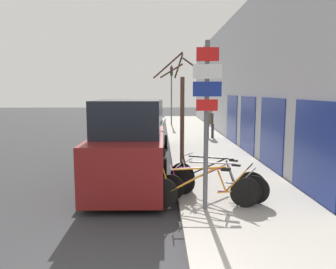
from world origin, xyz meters
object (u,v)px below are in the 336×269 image
at_px(signpost, 207,115).
at_px(bicycle_0, 205,190).
at_px(parked_car_1, 143,130).
at_px(pedestrian_near, 210,121).
at_px(traffic_light, 171,87).
at_px(street_tree, 181,111).
at_px(bicycle_3, 215,179).
at_px(bicycle_1, 207,188).
at_px(parked_car_0, 129,150).
at_px(bicycle_2, 217,183).

bearing_deg(signpost, bicycle_0, 96.02).
bearing_deg(parked_car_1, bicycle_0, -72.98).
distance_m(signpost, pedestrian_near, 11.15).
height_order(pedestrian_near, traffic_light, traffic_light).
distance_m(pedestrian_near, street_tree, 7.00).
bearing_deg(traffic_light, bicycle_3, -88.32).
xyz_separation_m(bicycle_1, pedestrian_near, (1.68, 10.60, 0.54)).
bearing_deg(traffic_light, street_tree, -90.52).
height_order(parked_car_1, traffic_light, traffic_light).
bearing_deg(bicycle_1, parked_car_0, 66.31).
xyz_separation_m(bicycle_1, parked_car_1, (-1.83, 6.83, 0.53)).
relative_size(signpost, bicycle_1, 1.64).
bearing_deg(bicycle_0, parked_car_0, 42.86).
distance_m(bicycle_0, street_tree, 4.51).
relative_size(bicycle_1, bicycle_2, 0.99).
bearing_deg(pedestrian_near, parked_car_0, -112.48).
xyz_separation_m(bicycle_0, street_tree, (-0.25, 4.25, 1.49)).
xyz_separation_m(bicycle_0, parked_car_1, (-1.74, 7.11, 0.50)).
relative_size(parked_car_0, parked_car_1, 0.92).
bearing_deg(bicycle_0, signpost, -174.18).
bearing_deg(signpost, bicycle_3, 68.69).
xyz_separation_m(bicycle_3, parked_car_0, (-2.21, 1.08, 0.55)).
distance_m(bicycle_2, traffic_light, 17.77).
height_order(signpost, bicycle_3, signpost).
relative_size(bicycle_0, bicycle_2, 1.13).
height_order(bicycle_2, traffic_light, traffic_light).
bearing_deg(bicycle_1, pedestrian_near, 8.56).
xyz_separation_m(signpost, bicycle_1, (0.08, 0.35, -1.68)).
bearing_deg(parked_car_1, street_tree, -59.23).
distance_m(bicycle_0, bicycle_1, 0.29).
relative_size(parked_car_0, traffic_light, 0.97).
distance_m(bicycle_3, parked_car_1, 6.60).
bearing_deg(street_tree, parked_car_0, -124.56).
height_order(bicycle_1, parked_car_0, parked_car_0).
bearing_deg(parked_car_0, parked_car_1, 89.50).
xyz_separation_m(signpost, bicycle_2, (0.37, 0.68, -1.66)).
height_order(bicycle_3, traffic_light, traffic_light).
bearing_deg(signpost, pedestrian_near, 80.89).
bearing_deg(street_tree, traffic_light, 89.48).
distance_m(bicycle_0, parked_car_1, 7.34).
xyz_separation_m(street_tree, traffic_light, (0.13, 13.94, 1.00)).
xyz_separation_m(bicycle_2, pedestrian_near, (1.38, 10.28, 0.52)).
height_order(signpost, street_tree, street_tree).
xyz_separation_m(bicycle_3, parked_car_1, (-2.12, 6.23, 0.49)).
height_order(signpost, parked_car_1, signpost).
height_order(parked_car_1, street_tree, street_tree).
xyz_separation_m(parked_car_0, parked_car_1, (0.09, 5.15, -0.06)).
xyz_separation_m(signpost, parked_car_0, (-1.84, 2.03, -1.09)).
relative_size(signpost, bicycle_2, 1.61).
relative_size(bicycle_1, traffic_light, 0.49).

